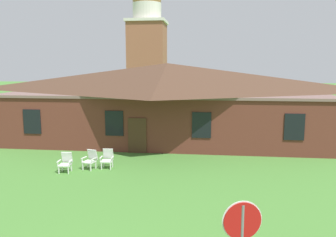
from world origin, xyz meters
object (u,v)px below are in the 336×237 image
Objects in this scene: lawn_chair_by_porch at (66,162)px; lawn_chair_near_door at (90,159)px; lawn_chair_left_end at (107,158)px; stop_sign at (242,237)px.

lawn_chair_near_door is at bearing 32.04° from lawn_chair_by_porch.
lawn_chair_by_porch is at bearing -147.96° from lawn_chair_near_door.
lawn_chair_left_end is at bearing 18.60° from lawn_chair_near_door.
lawn_chair_by_porch is 1.20m from lawn_chair_near_door.
stop_sign reaches higher than lawn_chair_left_end.
lawn_chair_left_end is (1.82, 0.91, 0.00)m from lawn_chair_by_porch.
lawn_chair_by_porch is 2.03m from lawn_chair_left_end.
lawn_chair_by_porch is (-7.54, 8.95, -1.31)m from stop_sign.
stop_sign is 2.67× the size of lawn_chair_left_end.
lawn_chair_near_door and lawn_chair_left_end have the same top height.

